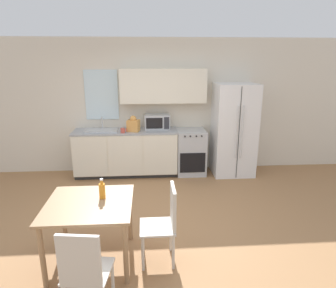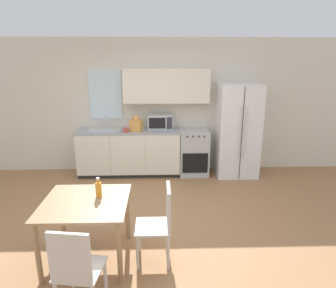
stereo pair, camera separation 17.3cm
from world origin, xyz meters
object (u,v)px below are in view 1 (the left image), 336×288
Objects in this scene: oven_range at (191,152)px; microwave at (157,122)px; dining_chair_near at (84,269)px; coffee_mug at (123,130)px; dining_table at (90,211)px; drink_bottle at (102,190)px; refrigerator at (234,130)px; dining_chair_side at (166,219)px.

microwave is at bearing 171.18° from oven_range.
dining_chair_near is at bearing -101.90° from microwave.
oven_range is at bearing 8.83° from coffee_mug.
dining_chair_near is (0.09, -0.84, -0.10)m from dining_table.
microwave reaches higher than dining_table.
dining_chair_near is at bearing -92.57° from drink_bottle.
coffee_mug is (-2.19, -0.15, 0.06)m from refrigerator.
drink_bottle is at bearing 95.42° from dining_chair_near.
refrigerator is 1.55m from microwave.
drink_bottle is at bearing 77.75° from dining_chair_side.
dining_table is at bearing -94.68° from coffee_mug.
refrigerator is 3.15m from dining_chair_side.
drink_bottle is (0.04, 0.95, 0.31)m from dining_chair_near.
dining_table is 0.27m from drink_bottle.
refrigerator is at bearing -6.07° from microwave.
microwave is at bearing -0.63° from dining_chair_side.
microwave is 2.99m from dining_table.
refrigerator is 3.60m from dining_table.
refrigerator reaches higher than drink_bottle.
oven_range reaches higher than dining_table.
drink_bottle is at bearing -91.66° from coffee_mug.
oven_range is at bearing 60.43° from dining_table.
dining_chair_side is at bearing -103.97° from oven_range.
refrigerator is at bearing -30.05° from dining_chair_side.
oven_range is at bearing -14.39° from dining_chair_side.
oven_range is 1.81× the size of microwave.
coffee_mug is at bearing 13.82° from dining_chair_side.
dining_chair_near is 3.86× the size of drink_bottle.
oven_range is at bearing 61.72° from drink_bottle.
microwave reaches higher than drink_bottle.
refrigerator is at bearing 48.55° from drink_bottle.
dining_chair_side reaches higher than dining_table.
coffee_mug is (-0.66, -0.31, -0.10)m from microwave.
refrigerator reaches higher than dining_chair_near.
dining_chair_side is 3.86× the size of drink_bottle.
oven_range is 0.95× the size of dining_table.
drink_bottle reaches higher than dining_table.
oven_range is at bearing -8.82° from microwave.
dining_chair_side is at bearing -90.21° from microwave.
microwave is at bearing 173.93° from refrigerator.
coffee_mug reaches higher than dining_table.
dining_chair_side is 0.80m from drink_bottle.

